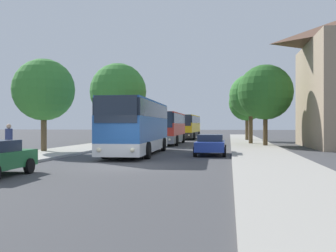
% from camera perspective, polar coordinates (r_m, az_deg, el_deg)
% --- Properties ---
extents(ground_plane, '(300.00, 300.00, 0.00)m').
position_cam_1_polar(ground_plane, '(18.79, -6.20, -5.87)').
color(ground_plane, '#424244').
rests_on(ground_plane, ground).
extents(sidewalk_right, '(4.00, 120.00, 0.15)m').
position_cam_1_polar(sidewalk_right, '(18.26, 15.64, -5.81)').
color(sidewalk_right, '#A39E93').
rests_on(sidewalk_right, ground_plane).
extents(bus_front, '(3.14, 11.94, 3.55)m').
position_cam_1_polar(bus_front, '(26.43, -4.43, -0.03)').
color(bus_front, silver).
rests_on(bus_front, ground_plane).
extents(bus_middle, '(2.96, 11.25, 3.21)m').
position_cam_1_polar(bus_middle, '(40.61, 0.03, -0.22)').
color(bus_middle, gray).
rests_on(bus_middle, ground_plane).
extents(bus_rear, '(2.91, 11.85, 3.35)m').
position_cam_1_polar(bus_rear, '(56.49, 2.88, -0.05)').
color(bus_rear, '#2D2D2D').
rests_on(bus_rear, ground_plane).
extents(parked_car_right_near, '(2.02, 4.47, 1.35)m').
position_cam_1_polar(parked_car_right_near, '(25.86, 6.20, -2.62)').
color(parked_car_right_near, '#233D9E').
rests_on(parked_car_right_near, ground_plane).
extents(pedestrian_walking_back, '(0.36, 0.36, 1.87)m').
position_cam_1_polar(pedestrian_walking_back, '(21.37, -22.10, -2.18)').
color(pedestrian_walking_back, '#23232D').
rests_on(pedestrian_walking_back, sidewalk_left).
extents(tree_left_near, '(6.23, 6.23, 8.64)m').
position_cam_1_polar(tree_left_near, '(43.81, -7.25, 4.97)').
color(tree_left_near, '#513D23').
rests_on(tree_left_near, sidewalk_left).
extents(tree_left_far, '(4.35, 4.35, 6.48)m').
position_cam_1_polar(tree_left_far, '(29.07, -17.58, 5.01)').
color(tree_left_far, brown).
rests_on(tree_left_far, sidewalk_left).
extents(tree_right_near, '(4.43, 4.43, 6.80)m').
position_cam_1_polar(tree_right_near, '(49.51, 11.38, 3.31)').
color(tree_right_near, brown).
rests_on(tree_right_near, sidewalk_right).
extents(tree_right_mid, '(4.25, 4.25, 6.91)m').
position_cam_1_polar(tree_right_mid, '(40.06, 11.92, 4.34)').
color(tree_right_mid, brown).
rests_on(tree_right_mid, sidewalk_right).
extents(tree_right_far, '(4.96, 4.96, 7.26)m').
position_cam_1_polar(tree_right_far, '(36.50, 13.95, 4.77)').
color(tree_right_far, '#513D23').
rests_on(tree_right_far, sidewalk_right).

